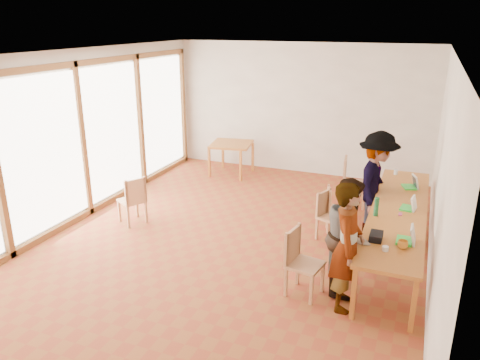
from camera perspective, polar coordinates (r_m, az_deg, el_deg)
The scene contains 25 objects.
ground at distance 7.84m, azimuth -0.66°, elevation -7.24°, with size 8.00×8.00×0.00m, color brown.
wall_back at distance 11.01m, azimuth 7.39°, elevation 8.55°, with size 6.00×0.10×3.00m, color silver.
wall_front at distance 4.17m, azimuth -22.71°, elevation -10.73°, with size 6.00×0.10×3.00m, color silver.
wall_right at distance 6.79m, azimuth 23.38°, elevation 0.56°, with size 0.10×8.00×3.00m, color silver.
window_wall at distance 8.84m, azimuth -18.80°, elevation 5.12°, with size 0.10×8.00×3.00m, color white.
ceiling at distance 7.05m, azimuth -0.76°, elevation 15.37°, with size 6.00×8.00×0.04m, color white.
communal_table at distance 7.49m, azimuth 18.76°, elevation -3.72°, with size 0.80×4.00×0.75m.
side_table at distance 10.89m, azimuth -1.07°, elevation 4.11°, with size 0.90×0.90×0.75m.
chair_near at distance 6.23m, azimuth 7.16°, elevation -9.00°, with size 0.49×0.49×0.48m.
chair_mid at distance 8.07m, azimuth 11.33°, elevation -3.05°, with size 0.46×0.46×0.43m.
chair_far at distance 7.83m, azimuth 10.60°, elevation -3.62°, with size 0.49×0.49×0.43m.
chair_empty at distance 9.28m, azimuth 13.21°, elevation 0.39°, with size 0.49×0.49×0.51m.
chair_spare at distance 8.41m, azimuth -12.82°, elevation -1.89°, with size 0.55×0.55×0.47m.
person_near at distance 5.92m, azimuth 12.94°, elevation -7.94°, with size 0.61×0.40×1.66m, color gray.
person_mid at distance 6.32m, azimuth 13.05°, elevation -6.60°, with size 0.76×0.60×1.57m, color gray.
person_far at distance 8.07m, azimuth 16.26°, elevation -0.44°, with size 1.14×0.66×1.77m, color gray.
laptop_near at distance 6.41m, azimuth 19.85°, elevation -6.66°, with size 0.24×0.28×0.23m.
laptop_mid at distance 7.50m, azimuth 20.05°, elevation -2.97°, with size 0.25×0.28×0.21m.
laptop_far at distance 8.46m, azimuth 20.24°, elevation -0.50°, with size 0.30×0.32×0.23m.
yellow_mug at distance 6.24m, azimuth 19.23°, elevation -7.43°, with size 0.13×0.13×0.10m, color orange.
green_bottle at distance 7.08m, azimuth 16.29°, elevation -3.15°, with size 0.07×0.07×0.28m, color #1C6336.
clear_glass at distance 9.10m, azimuth 18.46°, elevation 0.92°, with size 0.07×0.07×0.09m, color silver.
condiment_cup at distance 6.11m, azimuth 17.29°, elevation -7.99°, with size 0.08×0.08×0.06m, color white.
pink_phone at distance 7.27m, azimuth 18.97°, elevation -3.95°, with size 0.05×0.10×0.01m, color #CC3980.
black_pouch at distance 6.37m, azimuth 16.26°, elevation -6.61°, with size 0.16×0.26×0.09m, color black.
Camera 1 is at (2.71, -6.49, 3.46)m, focal length 35.00 mm.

